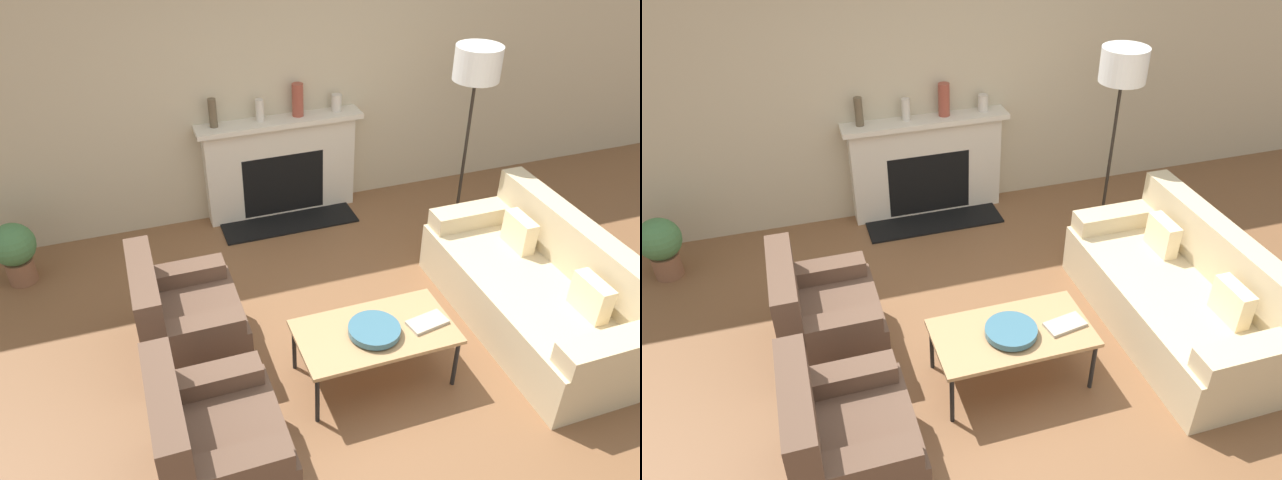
{
  "view_description": "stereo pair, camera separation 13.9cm",
  "coord_description": "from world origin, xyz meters",
  "views": [
    {
      "loc": [
        -1.37,
        -3.11,
        3.43
      ],
      "look_at": [
        0.06,
        1.06,
        0.45
      ],
      "focal_mm": 35.0,
      "sensor_mm": 36.0,
      "label": 1
    },
    {
      "loc": [
        -1.24,
        -3.15,
        3.43
      ],
      "look_at": [
        0.06,
        1.06,
        0.45
      ],
      "focal_mm": 35.0,
      "sensor_mm": 36.0,
      "label": 2
    }
  ],
  "objects": [
    {
      "name": "couch",
      "position": [
        1.53,
        -0.0,
        0.32
      ],
      "size": [
        0.92,
        1.99,
        0.87
      ],
      "rotation": [
        0.0,
        0.0,
        -1.57
      ],
      "color": "#CCB78E",
      "rests_on": "ground_plane"
    },
    {
      "name": "mantel_vase_center_right",
      "position": [
        0.28,
        2.36,
        1.2
      ],
      "size": [
        0.11,
        0.11,
        0.32
      ],
      "color": "brown",
      "rests_on": "fireplace"
    },
    {
      "name": "mantel_vase_right",
      "position": [
        0.68,
        2.36,
        1.12
      ],
      "size": [
        0.1,
        0.1,
        0.17
      ],
      "color": "beige",
      "rests_on": "fireplace"
    },
    {
      "name": "ground_plane",
      "position": [
        0.0,
        0.0,
        0.0
      ],
      "size": [
        18.0,
        18.0,
        0.0
      ],
      "primitive_type": "plane",
      "color": "brown"
    },
    {
      "name": "wall_back",
      "position": [
        0.0,
        2.49,
        1.45
      ],
      "size": [
        18.0,
        0.06,
        2.9
      ],
      "color": "#BCAD8E",
      "rests_on": "ground_plane"
    },
    {
      "name": "mantel_vase_center_left",
      "position": [
        -0.1,
        2.36,
        1.14
      ],
      "size": [
        0.08,
        0.08,
        0.21
      ],
      "color": "beige",
      "rests_on": "fireplace"
    },
    {
      "name": "coffee_table",
      "position": [
        0.06,
        -0.14,
        0.42
      ],
      "size": [
        1.12,
        0.61,
        0.45
      ],
      "color": "tan",
      "rests_on": "ground_plane"
    },
    {
      "name": "floor_lamp",
      "position": [
        1.62,
        1.44,
        1.57
      ],
      "size": [
        0.41,
        0.41,
        1.85
      ],
      "color": "black",
      "rests_on": "ground_plane"
    },
    {
      "name": "armchair_far",
      "position": [
        -1.18,
        0.54,
        0.32
      ],
      "size": [
        0.75,
        0.85,
        0.86
      ],
      "rotation": [
        0.0,
        0.0,
        1.57
      ],
      "color": "brown",
      "rests_on": "ground_plane"
    },
    {
      "name": "potted_plant",
      "position": [
        -2.44,
        1.94,
        0.34
      ],
      "size": [
        0.38,
        0.38,
        0.58
      ],
      "color": "brown",
      "rests_on": "ground_plane"
    },
    {
      "name": "book",
      "position": [
        0.44,
        -0.19,
        0.46
      ],
      "size": [
        0.31,
        0.2,
        0.02
      ],
      "rotation": [
        0.0,
        0.0,
        0.17
      ],
      "color": "#B2A893",
      "rests_on": "coffee_table"
    },
    {
      "name": "mantel_vase_left",
      "position": [
        -0.55,
        2.36,
        1.17
      ],
      "size": [
        0.08,
        0.08,
        0.28
      ],
      "color": "brown",
      "rests_on": "fireplace"
    },
    {
      "name": "fireplace",
      "position": [
        0.08,
        2.34,
        0.5
      ],
      "size": [
        1.64,
        0.59,
        1.04
      ],
      "color": "beige",
      "rests_on": "ground_plane"
    },
    {
      "name": "armchair_near",
      "position": [
        -1.18,
        -0.62,
        0.32
      ],
      "size": [
        0.75,
        0.85,
        0.86
      ],
      "rotation": [
        0.0,
        0.0,
        1.57
      ],
      "color": "brown",
      "rests_on": "ground_plane"
    },
    {
      "name": "bowl",
      "position": [
        0.04,
        -0.17,
        0.49
      ],
      "size": [
        0.37,
        0.37,
        0.06
      ],
      "color": "#38667A",
      "rests_on": "coffee_table"
    }
  ]
}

